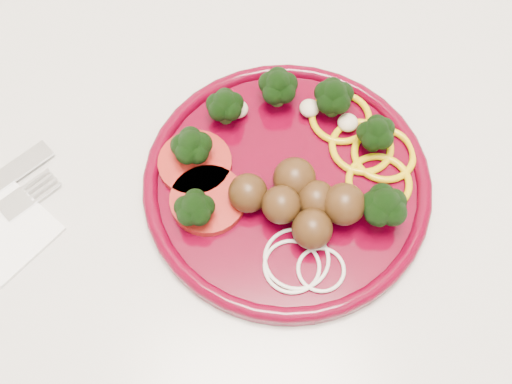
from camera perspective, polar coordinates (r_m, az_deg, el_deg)
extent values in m
cube|color=silver|center=(1.05, 9.60, -8.99)|extent=(2.40, 0.60, 0.87)
cube|color=beige|center=(0.65, 15.51, 3.53)|extent=(2.40, 0.60, 0.03)
cylinder|color=#4A0012|center=(0.58, 2.75, 0.66)|extent=(0.26, 0.26, 0.01)
torus|color=#4A0012|center=(0.58, 2.77, 0.93)|extent=(0.26, 0.26, 0.01)
sphere|color=#472B11|center=(0.54, 5.02, -3.26)|extent=(0.04, 0.04, 0.04)
sphere|color=#472B11|center=(0.55, -0.72, -0.05)|extent=(0.04, 0.04, 0.04)
sphere|color=#472B11|center=(0.55, 5.36, -0.65)|extent=(0.04, 0.04, 0.04)
sphere|color=#472B11|center=(0.55, 7.76, -1.36)|extent=(0.04, 0.04, 0.04)
sphere|color=#472B11|center=(0.55, 2.23, -1.35)|extent=(0.04, 0.04, 0.04)
sphere|color=#472B11|center=(0.56, 3.43, 1.15)|extent=(0.04, 0.04, 0.04)
torus|color=#C8A007|center=(0.60, 9.35, 4.00)|extent=(0.06, 0.06, 0.01)
torus|color=#C8A007|center=(0.59, 10.87, 0.83)|extent=(0.06, 0.06, 0.01)
torus|color=#C8A007|center=(0.62, 7.53, 6.59)|extent=(0.06, 0.06, 0.01)
torus|color=#C8A007|center=(0.60, 11.29, 3.33)|extent=(0.06, 0.06, 0.01)
cylinder|color=#720A07|center=(0.59, -5.45, 2.57)|extent=(0.07, 0.07, 0.01)
cylinder|color=#720A07|center=(0.57, -4.31, -0.72)|extent=(0.07, 0.07, 0.01)
torus|color=beige|center=(0.54, 3.21, -6.61)|extent=(0.05, 0.05, 0.00)
torus|color=beige|center=(0.55, 5.80, -6.86)|extent=(0.04, 0.04, 0.00)
torus|color=beige|center=(0.55, 3.64, -5.91)|extent=(0.06, 0.06, 0.00)
ellipsoid|color=#C6B793|center=(0.61, 4.77, 7.39)|extent=(0.02, 0.02, 0.01)
ellipsoid|color=#C6B793|center=(0.61, -1.60, 7.33)|extent=(0.02, 0.02, 0.01)
ellipsoid|color=#C6B793|center=(0.61, 8.15, 6.07)|extent=(0.02, 0.02, 0.01)
cube|color=silver|center=(0.61, -20.62, -1.05)|extent=(0.04, 0.03, 0.00)
cube|color=silver|center=(0.61, -18.14, -0.16)|extent=(0.03, 0.02, 0.00)
cube|color=silver|center=(0.61, -18.46, 0.23)|extent=(0.03, 0.02, 0.00)
cube|color=silver|center=(0.62, -18.78, 0.62)|extent=(0.03, 0.02, 0.00)
cube|color=silver|center=(0.62, -19.10, 1.01)|extent=(0.03, 0.02, 0.00)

